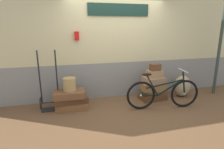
{
  "coord_description": "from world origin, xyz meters",
  "views": [
    {
      "loc": [
        -1.39,
        -3.97,
        1.87
      ],
      "look_at": [
        -0.27,
        0.17,
        0.77
      ],
      "focal_mm": 30.54,
      "sensor_mm": 36.0,
      "label": 1
    }
  ],
  "objects_px": {
    "suitcase_4": "(154,93)",
    "burlap_sack": "(182,86)",
    "bicycle": "(163,94)",
    "suitcase_3": "(152,97)",
    "suitcase_2": "(69,94)",
    "suitcase_1": "(72,99)",
    "wicker_basket": "(69,84)",
    "luggage_trolley": "(50,95)",
    "suitcase_8": "(155,67)",
    "suitcase_5": "(153,86)",
    "suitcase_6": "(154,80)",
    "suitcase_0": "(72,105)",
    "suitcase_7": "(154,74)"
  },
  "relations": [
    {
      "from": "wicker_basket",
      "to": "suitcase_6",
      "type": "bearing_deg",
      "value": -0.1
    },
    {
      "from": "suitcase_5",
      "to": "wicker_basket",
      "type": "relative_size",
      "value": 1.95
    },
    {
      "from": "suitcase_3",
      "to": "suitcase_8",
      "type": "relative_size",
      "value": 2.62
    },
    {
      "from": "suitcase_1",
      "to": "luggage_trolley",
      "type": "distance_m",
      "value": 0.51
    },
    {
      "from": "suitcase_4",
      "to": "suitcase_5",
      "type": "bearing_deg",
      "value": 123.98
    },
    {
      "from": "suitcase_1",
      "to": "suitcase_4",
      "type": "distance_m",
      "value": 2.1
    },
    {
      "from": "suitcase_1",
      "to": "suitcase_2",
      "type": "distance_m",
      "value": 0.16
    },
    {
      "from": "suitcase_2",
      "to": "suitcase_3",
      "type": "distance_m",
      "value": 2.15
    },
    {
      "from": "suitcase_0",
      "to": "suitcase_2",
      "type": "relative_size",
      "value": 1.06
    },
    {
      "from": "suitcase_5",
      "to": "bicycle",
      "type": "relative_size",
      "value": 0.35
    },
    {
      "from": "luggage_trolley",
      "to": "burlap_sack",
      "type": "relative_size",
      "value": 2.36
    },
    {
      "from": "suitcase_2",
      "to": "luggage_trolley",
      "type": "relative_size",
      "value": 0.5
    },
    {
      "from": "suitcase_0",
      "to": "suitcase_3",
      "type": "bearing_deg",
      "value": 6.28
    },
    {
      "from": "suitcase_0",
      "to": "wicker_basket",
      "type": "xyz_separation_m",
      "value": [
        -0.04,
        -0.0,
        0.51
      ]
    },
    {
      "from": "suitcase_5",
      "to": "burlap_sack",
      "type": "xyz_separation_m",
      "value": [
        0.87,
        -0.01,
        -0.06
      ]
    },
    {
      "from": "suitcase_7",
      "to": "wicker_basket",
      "type": "xyz_separation_m",
      "value": [
        -2.13,
        -0.02,
        -0.11
      ]
    },
    {
      "from": "suitcase_2",
      "to": "luggage_trolley",
      "type": "xyz_separation_m",
      "value": [
        -0.43,
        0.13,
        -0.04
      ]
    },
    {
      "from": "suitcase_2",
      "to": "suitcase_6",
      "type": "bearing_deg",
      "value": 2.74
    },
    {
      "from": "suitcase_0",
      "to": "bicycle",
      "type": "xyz_separation_m",
      "value": [
        2.03,
        -0.55,
        0.28
      ]
    },
    {
      "from": "suitcase_6",
      "to": "suitcase_8",
      "type": "xyz_separation_m",
      "value": [
        0.01,
        -0.01,
        0.34
      ]
    },
    {
      "from": "suitcase_1",
      "to": "burlap_sack",
      "type": "distance_m",
      "value": 2.94
    },
    {
      "from": "wicker_basket",
      "to": "burlap_sack",
      "type": "height_order",
      "value": "wicker_basket"
    },
    {
      "from": "suitcase_4",
      "to": "suitcase_8",
      "type": "bearing_deg",
      "value": 118.76
    },
    {
      "from": "wicker_basket",
      "to": "suitcase_0",
      "type": "bearing_deg",
      "value": 4.55
    },
    {
      "from": "suitcase_4",
      "to": "suitcase_2",
      "type": "bearing_deg",
      "value": 178.93
    },
    {
      "from": "suitcase_5",
      "to": "bicycle",
      "type": "height_order",
      "value": "bicycle"
    },
    {
      "from": "suitcase_2",
      "to": "wicker_basket",
      "type": "relative_size",
      "value": 2.28
    },
    {
      "from": "suitcase_6",
      "to": "bicycle",
      "type": "xyz_separation_m",
      "value": [
        -0.04,
        -0.54,
        -0.17
      ]
    },
    {
      "from": "suitcase_1",
      "to": "bicycle",
      "type": "height_order",
      "value": "bicycle"
    },
    {
      "from": "bicycle",
      "to": "suitcase_3",
      "type": "bearing_deg",
      "value": 86.5
    },
    {
      "from": "suitcase_7",
      "to": "luggage_trolley",
      "type": "bearing_deg",
      "value": 175.15
    },
    {
      "from": "suitcase_7",
      "to": "suitcase_8",
      "type": "distance_m",
      "value": 0.17
    },
    {
      "from": "suitcase_4",
      "to": "burlap_sack",
      "type": "xyz_separation_m",
      "value": [
        0.84,
        0.04,
        0.1
      ]
    },
    {
      "from": "suitcase_4",
      "to": "bicycle",
      "type": "xyz_separation_m",
      "value": [
        -0.06,
        -0.52,
        0.17
      ]
    },
    {
      "from": "bicycle",
      "to": "suitcase_5",
      "type": "bearing_deg",
      "value": 86.8
    },
    {
      "from": "bicycle",
      "to": "suitcase_1",
      "type": "bearing_deg",
      "value": 164.76
    },
    {
      "from": "suitcase_0",
      "to": "bicycle",
      "type": "distance_m",
      "value": 2.12
    },
    {
      "from": "suitcase_1",
      "to": "suitcase_5",
      "type": "bearing_deg",
      "value": -2.14
    },
    {
      "from": "suitcase_2",
      "to": "suitcase_4",
      "type": "distance_m",
      "value": 2.16
    },
    {
      "from": "suitcase_6",
      "to": "luggage_trolley",
      "type": "distance_m",
      "value": 2.57
    },
    {
      "from": "suitcase_8",
      "to": "wicker_basket",
      "type": "xyz_separation_m",
      "value": [
        -2.13,
        0.01,
        -0.28
      ]
    },
    {
      "from": "suitcase_8",
      "to": "bicycle",
      "type": "bearing_deg",
      "value": -99.12
    },
    {
      "from": "suitcase_8",
      "to": "suitcase_1",
      "type": "bearing_deg",
      "value": 176.23
    },
    {
      "from": "wicker_basket",
      "to": "bicycle",
      "type": "xyz_separation_m",
      "value": [
        2.07,
        -0.54,
        -0.23
      ]
    },
    {
      "from": "suitcase_2",
      "to": "suitcase_5",
      "type": "distance_m",
      "value": 2.12
    },
    {
      "from": "suitcase_1",
      "to": "suitcase_7",
      "type": "height_order",
      "value": "suitcase_7"
    },
    {
      "from": "suitcase_1",
      "to": "burlap_sack",
      "type": "bearing_deg",
      "value": -2.36
    },
    {
      "from": "wicker_basket",
      "to": "burlap_sack",
      "type": "bearing_deg",
      "value": 0.26
    },
    {
      "from": "suitcase_6",
      "to": "wicker_basket",
      "type": "xyz_separation_m",
      "value": [
        -2.11,
        0.0,
        0.06
      ]
    },
    {
      "from": "suitcase_0",
      "to": "suitcase_8",
      "type": "height_order",
      "value": "suitcase_8"
    }
  ]
}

